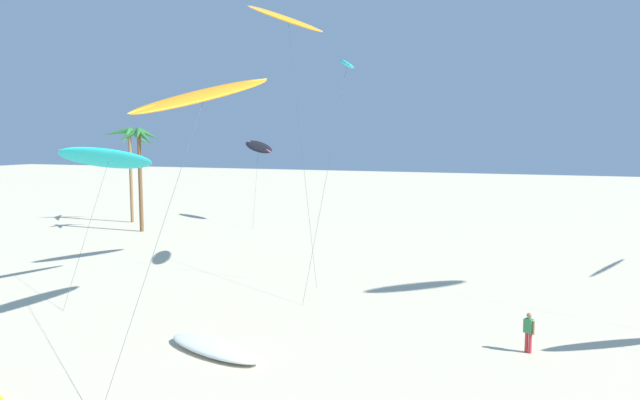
{
  "coord_description": "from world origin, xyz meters",
  "views": [
    {
      "loc": [
        11.19,
        0.18,
        8.75
      ],
      "look_at": [
        2.05,
        23.79,
        6.1
      ],
      "focal_mm": 33.4,
      "sensor_mm": 36.0,
      "label": 1
    }
  ],
  "objects": [
    {
      "name": "flying_kite_5",
      "position": [
        -0.8,
        35.82,
        13.29
      ],
      "size": [
        2.65,
        10.08,
        14.0
      ],
      "color": "#19B2B7",
      "rests_on": "ground"
    },
    {
      "name": "person_foreground_walker",
      "position": [
        10.64,
        25.2,
        0.91
      ],
      "size": [
        0.46,
        0.32,
        1.67
      ],
      "color": "red",
      "rests_on": "ground"
    },
    {
      "name": "flying_kite_6",
      "position": [
        -3.2,
        23.2,
        10.64
      ],
      "size": [
        3.54,
        13.19,
        11.92
      ],
      "color": "orange",
      "rests_on": "ground"
    },
    {
      "name": "palm_tree_0",
      "position": [
        -24.32,
        45.58,
        7.9
      ],
      "size": [
        3.67,
        3.51,
        9.7
      ],
      "color": "brown",
      "rests_on": "ground"
    },
    {
      "name": "flying_kite_1",
      "position": [
        -4.02,
        34.09,
        15.89
      ],
      "size": [
        4.23,
        6.77,
        16.52
      ],
      "color": "orange",
      "rests_on": "ground"
    },
    {
      "name": "grounded_kite_1",
      "position": [
        -1.28,
        20.51,
        0.21
      ],
      "size": [
        5.31,
        3.03,
        0.42
      ],
      "color": "white",
      "rests_on": "ground"
    },
    {
      "name": "flying_kite_7",
      "position": [
        -12.53,
        27.74,
        7.57
      ],
      "size": [
        2.43,
        8.32,
        8.69
      ],
      "color": "#19B2B7",
      "rests_on": "ground"
    },
    {
      "name": "flying_kite_3",
      "position": [
        -17.44,
        56.26,
        7.81
      ],
      "size": [
        4.96,
        7.9,
        8.83
      ],
      "color": "black",
      "rests_on": "ground"
    },
    {
      "name": "palm_tree_1",
      "position": [
        -29.13,
        50.32,
        8.21
      ],
      "size": [
        5.08,
        4.58,
        9.79
      ],
      "color": "olive",
      "rests_on": "ground"
    }
  ]
}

